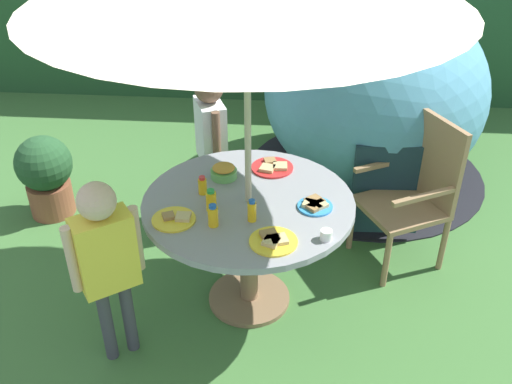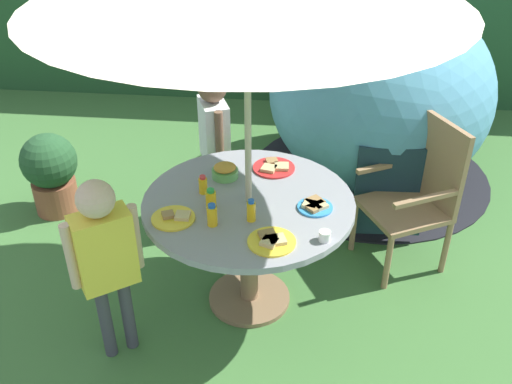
{
  "view_description": "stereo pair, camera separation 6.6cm",
  "coord_description": "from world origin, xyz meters",
  "px_view_note": "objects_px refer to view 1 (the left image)",
  "views": [
    {
      "loc": [
        0.25,
        -2.65,
        2.5
      ],
      "look_at": [
        0.05,
        -0.03,
        0.83
      ],
      "focal_mm": 39.68,
      "sensor_mm": 36.0,
      "label": 1
    },
    {
      "loc": [
        0.32,
        -2.65,
        2.5
      ],
      "look_at": [
        0.05,
        -0.03,
        0.83
      ],
      "focal_mm": 39.68,
      "sensor_mm": 36.0,
      "label": 2
    }
  ],
  "objects_px": {
    "potted_plant": "(46,173)",
    "plate_far_left": "(272,167)",
    "juice_bottle_center_front": "(213,216)",
    "cup_near": "(326,235)",
    "plate_mid_right": "(175,219)",
    "plate_front_edge": "(315,205)",
    "dome_tent": "(373,91)",
    "juice_bottle_near_right": "(202,186)",
    "wooden_chair": "(416,188)",
    "plate_mid_left": "(273,240)",
    "child_in_white_shirt": "(211,132)",
    "garden_table": "(249,221)",
    "child_in_yellow_shirt": "(106,252)",
    "juice_bottle_far_right": "(211,201)",
    "juice_bottle_near_left": "(252,211)",
    "snack_bowl": "(224,172)"
  },
  "relations": [
    {
      "from": "snack_bowl",
      "to": "plate_mid_left",
      "type": "bearing_deg",
      "value": -61.8
    },
    {
      "from": "wooden_chair",
      "to": "child_in_white_shirt",
      "type": "relative_size",
      "value": 0.87
    },
    {
      "from": "child_in_yellow_shirt",
      "to": "juice_bottle_center_front",
      "type": "height_order",
      "value": "child_in_yellow_shirt"
    },
    {
      "from": "juice_bottle_near_right",
      "to": "plate_mid_right",
      "type": "bearing_deg",
      "value": -111.48
    },
    {
      "from": "child_in_yellow_shirt",
      "to": "cup_near",
      "type": "distance_m",
      "value": 1.12
    },
    {
      "from": "juice_bottle_near_right",
      "to": "cup_near",
      "type": "height_order",
      "value": "juice_bottle_near_right"
    },
    {
      "from": "plate_mid_left",
      "to": "cup_near",
      "type": "xyz_separation_m",
      "value": [
        0.27,
        0.05,
        0.02
      ]
    },
    {
      "from": "juice_bottle_near_right",
      "to": "potted_plant",
      "type": "bearing_deg",
      "value": 148.97
    },
    {
      "from": "juice_bottle_center_front",
      "to": "cup_near",
      "type": "relative_size",
      "value": 2.08
    },
    {
      "from": "potted_plant",
      "to": "plate_mid_left",
      "type": "relative_size",
      "value": 2.6
    },
    {
      "from": "wooden_chair",
      "to": "garden_table",
      "type": "bearing_deg",
      "value": -90.0
    },
    {
      "from": "plate_front_edge",
      "to": "plate_mid_right",
      "type": "bearing_deg",
      "value": -166.12
    },
    {
      "from": "plate_mid_right",
      "to": "juice_bottle_center_front",
      "type": "xyz_separation_m",
      "value": [
        0.21,
        -0.03,
        0.05
      ]
    },
    {
      "from": "plate_mid_right",
      "to": "plate_far_left",
      "type": "height_order",
      "value": "same"
    },
    {
      "from": "juice_bottle_near_right",
      "to": "juice_bottle_near_left",
      "type": "bearing_deg",
      "value": -38.75
    },
    {
      "from": "wooden_chair",
      "to": "plate_mid_right",
      "type": "distance_m",
      "value": 1.63
    },
    {
      "from": "cup_near",
      "to": "plate_front_edge",
      "type": "bearing_deg",
      "value": 100.54
    },
    {
      "from": "juice_bottle_near_right",
      "to": "garden_table",
      "type": "bearing_deg",
      "value": -10.48
    },
    {
      "from": "juice_bottle_near_left",
      "to": "juice_bottle_near_right",
      "type": "xyz_separation_m",
      "value": [
        -0.3,
        0.24,
        -0.01
      ]
    },
    {
      "from": "dome_tent",
      "to": "plate_far_left",
      "type": "xyz_separation_m",
      "value": [
        -0.74,
        -1.29,
        0.0
      ]
    },
    {
      "from": "garden_table",
      "to": "juice_bottle_far_right",
      "type": "relative_size",
      "value": 9.31
    },
    {
      "from": "dome_tent",
      "to": "juice_bottle_near_right",
      "type": "distance_m",
      "value": 1.96
    },
    {
      "from": "plate_far_left",
      "to": "cup_near",
      "type": "bearing_deg",
      "value": -66.0
    },
    {
      "from": "plate_mid_right",
      "to": "plate_front_edge",
      "type": "xyz_separation_m",
      "value": [
        0.75,
        0.18,
        0.0
      ]
    },
    {
      "from": "wooden_chair",
      "to": "cup_near",
      "type": "bearing_deg",
      "value": -62.81
    },
    {
      "from": "child_in_white_shirt",
      "to": "juice_bottle_near_left",
      "type": "height_order",
      "value": "child_in_white_shirt"
    },
    {
      "from": "potted_plant",
      "to": "plate_far_left",
      "type": "relative_size",
      "value": 2.48
    },
    {
      "from": "plate_mid_right",
      "to": "juice_bottle_far_right",
      "type": "xyz_separation_m",
      "value": [
        0.18,
        0.11,
        0.05
      ]
    },
    {
      "from": "snack_bowl",
      "to": "plate_far_left",
      "type": "xyz_separation_m",
      "value": [
        0.29,
        0.13,
        -0.03
      ]
    },
    {
      "from": "wooden_chair",
      "to": "plate_mid_right",
      "type": "bearing_deg",
      "value": -88.98
    },
    {
      "from": "child_in_yellow_shirt",
      "to": "plate_front_edge",
      "type": "relative_size",
      "value": 5.73
    },
    {
      "from": "cup_near",
      "to": "juice_bottle_center_front",
      "type": "bearing_deg",
      "value": 172.75
    },
    {
      "from": "plate_front_edge",
      "to": "dome_tent",
      "type": "bearing_deg",
      "value": 74.28
    },
    {
      "from": "plate_far_left",
      "to": "cup_near",
      "type": "distance_m",
      "value": 0.76
    },
    {
      "from": "wooden_chair",
      "to": "dome_tent",
      "type": "distance_m",
      "value": 1.15
    },
    {
      "from": "child_in_white_shirt",
      "to": "wooden_chair",
      "type": "bearing_deg",
      "value": 55.54
    },
    {
      "from": "snack_bowl",
      "to": "potted_plant",
      "type": "bearing_deg",
      "value": 156.77
    },
    {
      "from": "child_in_white_shirt",
      "to": "plate_front_edge",
      "type": "height_order",
      "value": "child_in_white_shirt"
    },
    {
      "from": "dome_tent",
      "to": "juice_bottle_near_right",
      "type": "bearing_deg",
      "value": -127.4
    },
    {
      "from": "plate_front_edge",
      "to": "juice_bottle_center_front",
      "type": "height_order",
      "value": "juice_bottle_center_front"
    },
    {
      "from": "juice_bottle_near_left",
      "to": "plate_mid_left",
      "type": "bearing_deg",
      "value": -55.91
    },
    {
      "from": "child_in_white_shirt",
      "to": "plate_front_edge",
      "type": "relative_size",
      "value": 5.94
    },
    {
      "from": "juice_bottle_center_front",
      "to": "cup_near",
      "type": "xyz_separation_m",
      "value": [
        0.59,
        -0.07,
        -0.03
      ]
    },
    {
      "from": "plate_front_edge",
      "to": "wooden_chair",
      "type": "bearing_deg",
      "value": 40.78
    },
    {
      "from": "wooden_chair",
      "to": "plate_front_edge",
      "type": "relative_size",
      "value": 5.17
    },
    {
      "from": "plate_mid_right",
      "to": "juice_bottle_center_front",
      "type": "height_order",
      "value": "juice_bottle_center_front"
    },
    {
      "from": "plate_mid_right",
      "to": "cup_near",
      "type": "height_order",
      "value": "cup_near"
    },
    {
      "from": "dome_tent",
      "to": "juice_bottle_near_left",
      "type": "xyz_separation_m",
      "value": [
        -0.81,
        -1.85,
        0.05
      ]
    },
    {
      "from": "wooden_chair",
      "to": "snack_bowl",
      "type": "bearing_deg",
      "value": -103.3
    },
    {
      "from": "child_in_white_shirt",
      "to": "plate_far_left",
      "type": "bearing_deg",
      "value": 21.25
    }
  ]
}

